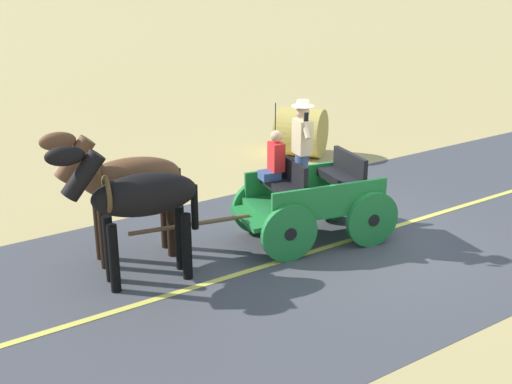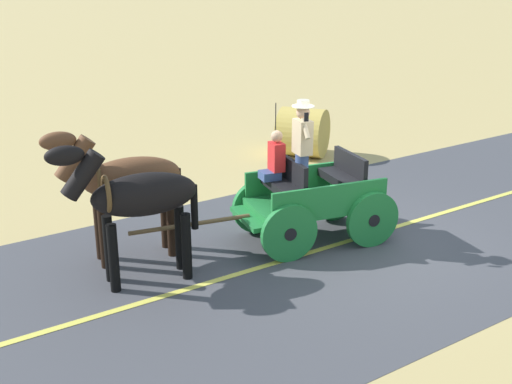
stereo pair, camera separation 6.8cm
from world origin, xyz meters
TOP-DOWN VIEW (x-y plane):
  - ground_plane at (0.00, 0.00)m, footprint 200.00×200.00m
  - road_surface at (0.00, 0.00)m, footprint 6.29×160.00m
  - road_centre_stripe at (0.00, 0.00)m, footprint 0.12×160.00m
  - horse_drawn_carriage at (0.45, 0.70)m, footprint 1.87×4.51m
  - horse_near_side at (0.64, 3.75)m, footprint 0.86×2.15m
  - horse_off_side at (1.48, 3.58)m, footprint 0.82×2.15m
  - hay_bale at (4.64, -2.38)m, footprint 1.59×1.62m

SIDE VIEW (x-z plane):
  - ground_plane at x=0.00m, z-range 0.00..0.00m
  - road_surface at x=0.00m, z-range 0.00..0.01m
  - road_centre_stripe at x=0.00m, z-range 0.01..0.01m
  - hay_bale at x=4.64m, z-range 0.00..1.20m
  - horse_drawn_carriage at x=0.45m, z-range -0.43..2.07m
  - horse_near_side at x=0.64m, z-range 0.22..2.43m
  - horse_off_side at x=1.48m, z-range 0.22..2.43m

